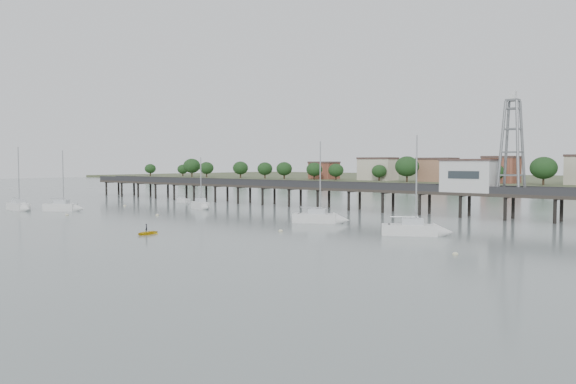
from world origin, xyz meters
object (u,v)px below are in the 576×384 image
lattice_tower (512,147)px  sailboat_d (422,230)px  white_tender (183,200)px  sailboat_a (67,207)px  sailboat_c (325,218)px  sailboat_f (21,207)px  pier (339,189)px  yellow_dinghy (147,234)px  sailboat_b (202,206)px

lattice_tower → sailboat_d: lattice_tower is taller
lattice_tower → white_tender: size_ratio=4.38×
sailboat_d → sailboat_a: sailboat_d is taller
sailboat_c → lattice_tower: bearing=23.2°
white_tender → lattice_tower: bearing=13.0°
sailboat_a → sailboat_f: sailboat_f is taller
lattice_tower → pier: bearing=-180.0°
yellow_dinghy → sailboat_f: bearing=165.6°
lattice_tower → sailboat_d: 28.06m
sailboat_d → sailboat_f: (-72.31, -13.24, 0.00)m
sailboat_f → sailboat_d: bearing=14.3°
sailboat_b → sailboat_f: bearing=-115.8°
lattice_tower → sailboat_f: lattice_tower is taller
lattice_tower → sailboat_f: bearing=-152.3°
sailboat_f → lattice_tower: bearing=31.6°
lattice_tower → sailboat_b: (-51.23, -16.38, -10.44)m
pier → sailboat_d: size_ratio=11.91×
pier → sailboat_a: bearing=-136.0°
lattice_tower → white_tender: 69.38m
lattice_tower → yellow_dinghy: size_ratio=5.38×
pier → white_tender: (-36.76, -6.34, -3.39)m
pier → lattice_tower: lattice_tower is taller
sailboat_c → yellow_dinghy: size_ratio=4.30×
sailboat_a → sailboat_c: bearing=-16.1°
sailboat_a → yellow_dinghy: bearing=-47.7°
sailboat_d → sailboat_c: bearing=137.2°
sailboat_b → sailboat_f: size_ratio=0.83×
sailboat_b → sailboat_a: 24.11m
white_tender → yellow_dinghy: size_ratio=1.23×
yellow_dinghy → pier: bearing=87.4°
sailboat_b → sailboat_c: sailboat_c is taller
sailboat_b → sailboat_c: size_ratio=0.81×
sailboat_d → sailboat_a: bearing=158.6°
white_tender → sailboat_c: bearing=-9.7°
sailboat_b → yellow_dinghy: size_ratio=3.49×
sailboat_b → sailboat_f: 32.60m
sailboat_d → sailboat_a: size_ratio=1.10×
sailboat_d → sailboat_f: sailboat_d is taller
sailboat_c → sailboat_a: 49.49m
pier → yellow_dinghy: bearing=-86.6°
sailboat_b → white_tender: 19.77m
sailboat_d → white_tender: 68.89m
sailboat_d → yellow_dinghy: bearing=-171.9°
pier → sailboat_c: bearing=-60.8°
white_tender → sailboat_b: bearing=-22.8°
sailboat_c → sailboat_d: bearing=-39.0°
white_tender → sailboat_f: bearing=-93.1°
sailboat_f → white_tender: sailboat_f is taller
lattice_tower → sailboat_b: size_ratio=1.54×
lattice_tower → sailboat_a: size_ratio=1.36×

